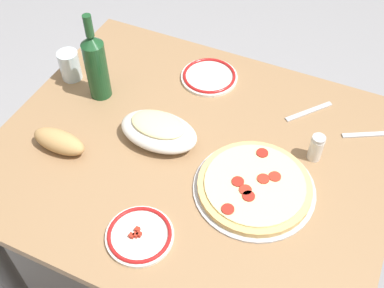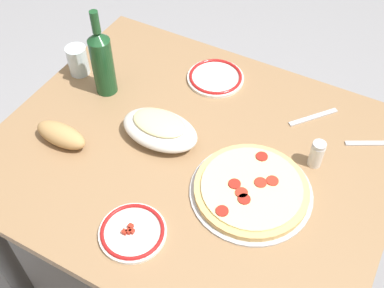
% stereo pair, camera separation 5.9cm
% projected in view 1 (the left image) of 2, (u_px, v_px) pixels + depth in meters
% --- Properties ---
extents(ground_plane, '(8.00, 8.00, 0.00)m').
position_uv_depth(ground_plane, '(192.00, 262.00, 1.92)').
color(ground_plane, gray).
rests_on(ground_plane, ground).
extents(dining_table, '(1.15, 0.95, 0.70)m').
position_uv_depth(dining_table, '(192.00, 175.00, 1.48)').
color(dining_table, '#93704C').
rests_on(dining_table, ground).
extents(pepperoni_pizza, '(0.34, 0.34, 0.03)m').
position_uv_depth(pepperoni_pizza, '(254.00, 186.00, 1.29)').
color(pepperoni_pizza, '#B7B7BC').
rests_on(pepperoni_pizza, dining_table).
extents(baked_pasta_dish, '(0.24, 0.15, 0.08)m').
position_uv_depth(baked_pasta_dish, '(158.00, 131.00, 1.39)').
color(baked_pasta_dish, white).
rests_on(baked_pasta_dish, dining_table).
extents(wine_bottle, '(0.07, 0.07, 0.30)m').
position_uv_depth(wine_bottle, '(96.00, 65.00, 1.47)').
color(wine_bottle, '#194723').
rests_on(wine_bottle, dining_table).
extents(water_glass, '(0.07, 0.07, 0.10)m').
position_uv_depth(water_glass, '(70.00, 65.00, 1.57)').
color(water_glass, silver).
rests_on(water_glass, dining_table).
extents(side_plate_near, '(0.18, 0.18, 0.02)m').
position_uv_depth(side_plate_near, '(139.00, 235.00, 1.20)').
color(side_plate_near, white).
rests_on(side_plate_near, dining_table).
extents(side_plate_far, '(0.19, 0.19, 0.02)m').
position_uv_depth(side_plate_far, '(209.00, 76.00, 1.60)').
color(side_plate_far, white).
rests_on(side_plate_far, dining_table).
extents(bread_loaf, '(0.17, 0.07, 0.06)m').
position_uv_depth(bread_loaf, '(59.00, 141.00, 1.38)').
color(bread_loaf, tan).
rests_on(bread_loaf, dining_table).
extents(spice_shaker, '(0.04, 0.04, 0.09)m').
position_uv_depth(spice_shaker, '(316.00, 148.00, 1.35)').
color(spice_shaker, silver).
rests_on(spice_shaker, dining_table).
extents(fork_left, '(0.12, 0.14, 0.00)m').
position_uv_depth(fork_left, '(309.00, 111.00, 1.50)').
color(fork_left, '#B7B7BC').
rests_on(fork_left, dining_table).
extents(fork_right, '(0.16, 0.10, 0.00)m').
position_uv_depth(fork_right, '(370.00, 134.00, 1.43)').
color(fork_right, '#B7B7BC').
rests_on(fork_right, dining_table).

